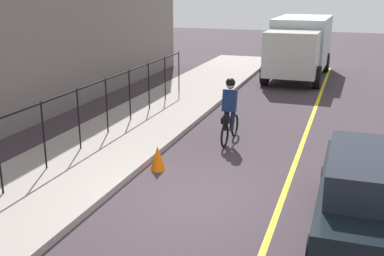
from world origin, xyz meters
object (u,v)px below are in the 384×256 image
object	(u,v)px
cyclist_lead	(230,111)
box_truck_background	(300,45)
traffic_cone_near	(158,158)
patrol_sedan	(375,195)

from	to	relation	value
cyclist_lead	box_truck_background	size ratio (longest dim) A/B	0.27
box_truck_background	traffic_cone_near	xyz separation A→B (m)	(-13.51, 1.73, -1.25)
box_truck_background	traffic_cone_near	world-z (taller)	box_truck_background
traffic_cone_near	box_truck_background	bearing A→B (deg)	-7.28
box_truck_background	patrol_sedan	bearing A→B (deg)	12.34
patrol_sedan	box_truck_background	size ratio (longest dim) A/B	0.65
patrol_sedan	cyclist_lead	bearing A→B (deg)	39.59
box_truck_background	traffic_cone_near	distance (m)	13.68
traffic_cone_near	patrol_sedan	bearing A→B (deg)	-110.98
patrol_sedan	box_truck_background	xyz separation A→B (m)	(15.33, 3.01, 0.73)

